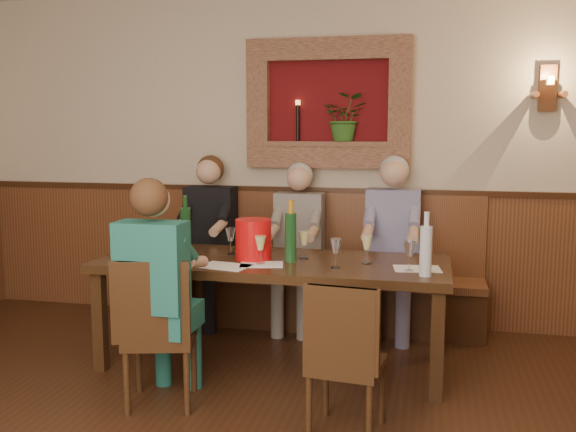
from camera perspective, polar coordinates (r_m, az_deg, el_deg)
name	(u,v)px	position (r m, az deg, el deg)	size (l,w,h in m)	color
room_shell	(155,66)	(2.60, -11.75, 12.91)	(6.04, 6.04, 2.82)	#C7B496
wainscoting	(164,387)	(2.80, -10.98, -14.69)	(6.02, 6.02, 1.15)	#562F18
wall_niche	(332,109)	(5.37, 3.98, 9.47)	(1.36, 0.30, 1.06)	#5E0D10
wall_sconce	(548,89)	(5.36, 22.08, 10.39)	(0.25, 0.20, 0.35)	#562F18
dining_table	(272,270)	(4.45, -1.40, -4.84)	(2.40, 0.90, 0.75)	black
bench	(300,286)	(5.42, 1.05, -6.28)	(3.00, 0.45, 1.11)	#381E0F
chair_near_left	(161,362)	(4.00, -11.24, -12.60)	(0.49, 0.49, 0.91)	black
chair_near_right	(346,390)	(3.60, 5.15, -15.12)	(0.42, 0.42, 0.86)	black
person_bench_left	(208,255)	(5.47, -7.15, -3.42)	(0.42, 0.51, 1.42)	black
person_bench_mid	(297,261)	(5.27, 0.82, -4.06)	(0.40, 0.49, 1.37)	#625D59
person_bench_right	(391,262)	(5.16, 9.18, -4.08)	(0.42, 0.52, 1.43)	navy
person_chair_front	(160,312)	(3.92, -11.34, -8.40)	(0.40, 0.49, 1.37)	#1B5C61
spittoon_bucket	(253,239)	(4.42, -3.10, -2.08)	(0.25, 0.25, 0.28)	red
wine_bottle_green_a	(291,236)	(4.33, 0.25, -1.80)	(0.08, 0.08, 0.42)	#19471E
wine_bottle_green_b	(186,228)	(4.75, -9.08, -1.10)	(0.10, 0.10, 0.41)	#19471E
water_bottle	(426,250)	(4.01, 12.15, -2.95)	(0.10, 0.10, 0.40)	silver
tasting_sheet_a	(163,261)	(4.45, -11.04, -3.97)	(0.29, 0.20, 0.00)	white
tasting_sheet_b	(262,264)	(4.27, -2.37, -4.32)	(0.28, 0.20, 0.00)	white
tasting_sheet_c	(417,269)	(4.22, 11.40, -4.62)	(0.30, 0.21, 0.00)	white
tasting_sheet_d	(225,266)	(4.24, -5.63, -4.45)	(0.32, 0.23, 0.00)	white
wine_glass_0	(304,245)	(4.45, 1.42, -2.59)	(0.08, 0.08, 0.19)	#D8D181
wine_glass_1	(231,241)	(4.63, -5.12, -2.22)	(0.08, 0.08, 0.19)	white
wine_glass_2	(133,245)	(4.59, -13.63, -2.48)	(0.08, 0.08, 0.19)	#D8D181
wine_glass_3	(260,250)	(4.27, -2.46, -3.04)	(0.08, 0.08, 0.19)	#D8D181
wine_glass_4	(336,253)	(4.17, 4.25, -3.32)	(0.08, 0.08, 0.19)	white
wine_glass_5	(172,240)	(4.72, -10.26, -2.10)	(0.08, 0.08, 0.19)	white
wine_glass_6	(367,249)	(4.32, 7.00, -2.97)	(0.08, 0.08, 0.19)	#D8D181
wine_glass_7	(409,256)	(4.13, 10.73, -3.54)	(0.08, 0.08, 0.19)	white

